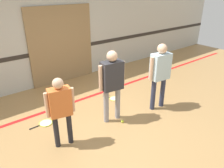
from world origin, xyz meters
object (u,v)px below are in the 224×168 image
object	(u,v)px
tennis_ball_by_spare_racket	(108,94)
person_instructor	(112,79)
racket_second_spare	(45,123)
tennis_ball_near_instructor	(122,121)
person_student_right	(160,70)
person_student_left	(60,106)
racket_spare_on_floor	(114,98)

from	to	relation	value
tennis_ball_by_spare_racket	person_instructor	bearing A→B (deg)	-122.27
racket_second_spare	tennis_ball_near_instructor	bearing A→B (deg)	141.12
person_student_right	person_student_left	bearing A→B (deg)	3.72
person_student_right	person_instructor	bearing A→B (deg)	-4.76
tennis_ball_near_instructor	tennis_ball_by_spare_racket	distance (m)	1.36
tennis_ball_near_instructor	person_student_left	bearing A→B (deg)	173.94
racket_spare_on_floor	tennis_ball_near_instructor	distance (m)	1.15
racket_second_spare	tennis_ball_by_spare_racket	xyz separation A→B (m)	(1.93, 0.21, 0.02)
person_student_right	tennis_ball_near_instructor	world-z (taller)	person_student_right
person_instructor	person_student_right	bearing A→B (deg)	-4.44
person_student_left	person_student_right	distance (m)	2.51
person_instructor	racket_second_spare	bearing A→B (deg)	156.31
racket_second_spare	tennis_ball_by_spare_racket	world-z (taller)	tennis_ball_by_spare_racket
tennis_ball_near_instructor	tennis_ball_by_spare_racket	world-z (taller)	same
person_student_left	racket_second_spare	bearing A→B (deg)	103.95
racket_second_spare	person_instructor	bearing A→B (deg)	146.28
person_instructor	racket_spare_on_floor	bearing A→B (deg)	57.18
person_instructor	racket_spare_on_floor	distance (m)	1.42
person_student_left	person_student_right	bearing A→B (deg)	8.06
person_student_left	racket_second_spare	xyz separation A→B (m)	(-0.03, 0.90, -0.86)
person_student_left	tennis_ball_by_spare_racket	world-z (taller)	person_student_left
person_student_left	racket_second_spare	size ratio (longest dim) A/B	2.60
racket_spare_on_floor	racket_second_spare	distance (m)	1.95
racket_spare_on_floor	person_student_right	bearing A→B (deg)	-178.01
racket_spare_on_floor	person_student_left	bearing A→B (deg)	86.65
racket_second_spare	racket_spare_on_floor	bearing A→B (deg)	176.72
person_instructor	tennis_ball_near_instructor	bearing A→B (deg)	-59.41
person_instructor	person_student_left	distance (m)	1.28
person_instructor	racket_spare_on_floor	world-z (taller)	person_instructor
person_student_left	person_student_right	xyz separation A→B (m)	(2.50, -0.16, 0.15)
racket_second_spare	tennis_ball_near_instructor	world-z (taller)	tennis_ball_near_instructor
person_instructor	person_student_left	world-z (taller)	person_instructor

